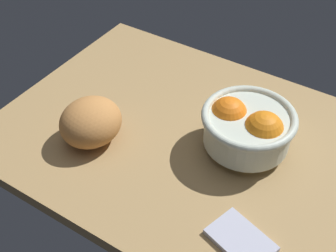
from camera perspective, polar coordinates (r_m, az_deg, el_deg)
ground_plane at (r=98.09cm, az=2.12°, el=-1.73°), size 80.31×60.57×3.00cm
fruit_bowl at (r=91.04cm, az=10.08°, el=-0.06°), size 19.13×19.13×11.36cm
bread_loaf at (r=94.17cm, az=-9.82°, el=0.51°), size 14.64×15.52×9.63cm
napkin_folded at (r=80.53cm, az=9.26°, el=-14.17°), size 12.79×10.35×1.07cm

